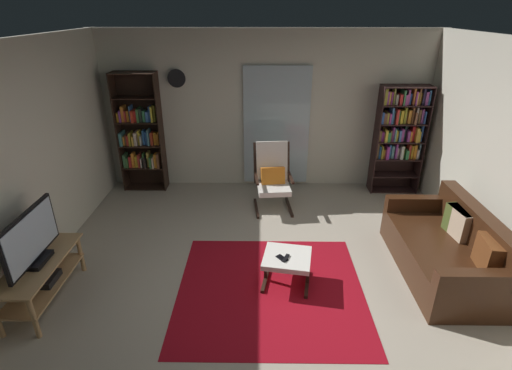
{
  "coord_description": "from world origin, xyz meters",
  "views": [
    {
      "loc": [
        -0.08,
        -3.42,
        2.88
      ],
      "look_at": [
        -0.13,
        0.77,
        0.94
      ],
      "focal_mm": 26.99,
      "sensor_mm": 36.0,
      "label": 1
    }
  ],
  "objects_px": {
    "television": "(31,240)",
    "tv_remote": "(286,258)",
    "wall_clock": "(177,78)",
    "bookshelf_near_sofa": "(400,132)",
    "leather_sofa": "(448,250)",
    "tv_stand": "(42,275)",
    "ottoman": "(287,261)",
    "cell_phone": "(282,258)",
    "lounge_armchair": "(273,175)",
    "bookshelf_near_tv": "(140,135)"
  },
  "relations": [
    {
      "from": "bookshelf_near_sofa",
      "to": "tv_remote",
      "type": "bearing_deg",
      "value": -127.65
    },
    {
      "from": "bookshelf_near_sofa",
      "to": "cell_phone",
      "type": "distance_m",
      "value": 3.32
    },
    {
      "from": "tv_remote",
      "to": "bookshelf_near_sofa",
      "type": "bearing_deg",
      "value": 76.56
    },
    {
      "from": "cell_phone",
      "to": "wall_clock",
      "type": "bearing_deg",
      "value": 81.01
    },
    {
      "from": "bookshelf_near_tv",
      "to": "leather_sofa",
      "type": "relative_size",
      "value": 1.14
    },
    {
      "from": "bookshelf_near_sofa",
      "to": "ottoman",
      "type": "bearing_deg",
      "value": -127.99
    },
    {
      "from": "bookshelf_near_sofa",
      "to": "leather_sofa",
      "type": "xyz_separation_m",
      "value": [
        -0.07,
        -2.28,
        -0.74
      ]
    },
    {
      "from": "ottoman",
      "to": "cell_phone",
      "type": "distance_m",
      "value": 0.11
    },
    {
      "from": "tv_stand",
      "to": "leather_sofa",
      "type": "relative_size",
      "value": 0.65
    },
    {
      "from": "bookshelf_near_tv",
      "to": "leather_sofa",
      "type": "distance_m",
      "value": 4.84
    },
    {
      "from": "lounge_armchair",
      "to": "ottoman",
      "type": "xyz_separation_m",
      "value": [
        0.11,
        -1.89,
        -0.23
      ]
    },
    {
      "from": "tv_stand",
      "to": "bookshelf_near_sofa",
      "type": "distance_m",
      "value": 5.4
    },
    {
      "from": "television",
      "to": "tv_remote",
      "type": "relative_size",
      "value": 6.28
    },
    {
      "from": "leather_sofa",
      "to": "lounge_armchair",
      "type": "xyz_separation_m",
      "value": [
        -2.0,
        1.66,
        0.23
      ]
    },
    {
      "from": "leather_sofa",
      "to": "lounge_armchair",
      "type": "distance_m",
      "value": 2.61
    },
    {
      "from": "bookshelf_near_sofa",
      "to": "tv_remote",
      "type": "relative_size",
      "value": 12.41
    },
    {
      "from": "tv_remote",
      "to": "leather_sofa",
      "type": "bearing_deg",
      "value": 32.64
    },
    {
      "from": "tv_stand",
      "to": "wall_clock",
      "type": "relative_size",
      "value": 3.91
    },
    {
      "from": "leather_sofa",
      "to": "ottoman",
      "type": "bearing_deg",
      "value": -173.14
    },
    {
      "from": "lounge_armchair",
      "to": "wall_clock",
      "type": "relative_size",
      "value": 3.53
    },
    {
      "from": "television",
      "to": "cell_phone",
      "type": "xyz_separation_m",
      "value": [
        2.53,
        0.26,
        -0.39
      ]
    },
    {
      "from": "tv_stand",
      "to": "tv_remote",
      "type": "relative_size",
      "value": 7.87
    },
    {
      "from": "television",
      "to": "wall_clock",
      "type": "xyz_separation_m",
      "value": [
        0.95,
        3.02,
        1.09
      ]
    },
    {
      "from": "leather_sofa",
      "to": "bookshelf_near_tv",
      "type": "bearing_deg",
      "value": 150.79
    },
    {
      "from": "television",
      "to": "bookshelf_near_sofa",
      "type": "relative_size",
      "value": 0.51
    },
    {
      "from": "tv_stand",
      "to": "television",
      "type": "relative_size",
      "value": 1.25
    },
    {
      "from": "tv_stand",
      "to": "bookshelf_near_tv",
      "type": "xyz_separation_m",
      "value": [
        0.3,
        2.88,
        0.62
      ]
    },
    {
      "from": "cell_phone",
      "to": "wall_clock",
      "type": "distance_m",
      "value": 3.5
    },
    {
      "from": "leather_sofa",
      "to": "tv_stand",
      "type": "bearing_deg",
      "value": -173.14
    },
    {
      "from": "leather_sofa",
      "to": "lounge_armchair",
      "type": "relative_size",
      "value": 1.7
    },
    {
      "from": "television",
      "to": "tv_remote",
      "type": "xyz_separation_m",
      "value": [
        2.58,
        0.26,
        -0.38
      ]
    },
    {
      "from": "tv_stand",
      "to": "lounge_armchair",
      "type": "bearing_deg",
      "value": 41.53
    },
    {
      "from": "ottoman",
      "to": "cell_phone",
      "type": "relative_size",
      "value": 4.24
    },
    {
      "from": "tv_remote",
      "to": "ottoman",
      "type": "bearing_deg",
      "value": 95.52
    },
    {
      "from": "tv_stand",
      "to": "lounge_armchair",
      "type": "xyz_separation_m",
      "value": [
        2.48,
        2.2,
        0.21
      ]
    },
    {
      "from": "lounge_armchair",
      "to": "tv_remote",
      "type": "distance_m",
      "value": 1.95
    },
    {
      "from": "tv_stand",
      "to": "tv_remote",
      "type": "height_order",
      "value": "tv_stand"
    },
    {
      "from": "tv_stand",
      "to": "cell_phone",
      "type": "distance_m",
      "value": 2.55
    },
    {
      "from": "tv_remote",
      "to": "wall_clock",
      "type": "bearing_deg",
      "value": 144.77
    },
    {
      "from": "bookshelf_near_sofa",
      "to": "leather_sofa",
      "type": "relative_size",
      "value": 1.03
    },
    {
      "from": "leather_sofa",
      "to": "tv_remote",
      "type": "xyz_separation_m",
      "value": [
        -1.91,
        -0.28,
        0.08
      ]
    },
    {
      "from": "bookshelf_near_tv",
      "to": "tv_remote",
      "type": "xyz_separation_m",
      "value": [
        2.28,
        -2.63,
        -0.57
      ]
    },
    {
      "from": "tv_remote",
      "to": "cell_phone",
      "type": "relative_size",
      "value": 1.03
    },
    {
      "from": "bookshelf_near_sofa",
      "to": "cell_phone",
      "type": "bearing_deg",
      "value": -128.26
    },
    {
      "from": "bookshelf_near_sofa",
      "to": "lounge_armchair",
      "type": "height_order",
      "value": "bookshelf_near_sofa"
    },
    {
      "from": "lounge_armchair",
      "to": "tv_remote",
      "type": "bearing_deg",
      "value": -87.18
    },
    {
      "from": "leather_sofa",
      "to": "cell_phone",
      "type": "height_order",
      "value": "leather_sofa"
    },
    {
      "from": "lounge_armchair",
      "to": "ottoman",
      "type": "relative_size",
      "value": 1.72
    },
    {
      "from": "bookshelf_near_tv",
      "to": "wall_clock",
      "type": "relative_size",
      "value": 6.8
    },
    {
      "from": "tv_stand",
      "to": "ottoman",
      "type": "height_order",
      "value": "tv_stand"
    }
  ]
}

